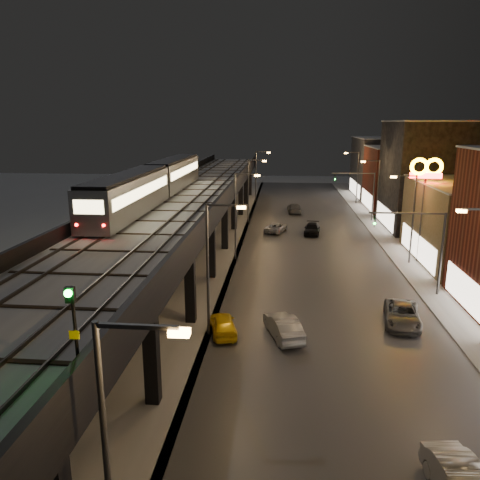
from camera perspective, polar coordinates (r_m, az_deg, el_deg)
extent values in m
plane|color=silver|center=(21.44, -7.76, -26.63)|extent=(220.00, 220.00, 0.00)
cube|color=#46474D|center=(52.75, 8.79, -1.30)|extent=(17.00, 120.00, 0.06)
cube|color=#9FA1A8|center=(54.32, 19.37, -1.46)|extent=(4.00, 120.00, 0.14)
cube|color=#9FA1A8|center=(53.58, -5.77, -0.96)|extent=(11.00, 120.00, 0.06)
cube|color=black|center=(49.48, -6.59, 4.59)|extent=(9.00, 100.00, 1.00)
cube|color=black|center=(27.34, -26.15, -11.83)|extent=(0.70, 0.70, 5.30)
cube|color=black|center=(24.48, -10.72, -13.64)|extent=(0.70, 0.70, 5.30)
cube|color=black|center=(24.68, -19.36, -7.60)|extent=(8.00, 0.60, 0.50)
cube|color=black|center=(35.53, -17.92, -5.11)|extent=(0.70, 0.70, 5.30)
cube|color=black|center=(33.38, -6.08, -5.72)|extent=(0.70, 0.70, 5.30)
cube|color=black|center=(33.53, -12.41, -1.40)|extent=(8.00, 0.60, 0.50)
cube|color=black|center=(44.47, -12.97, -0.93)|extent=(0.70, 0.70, 5.30)
cube|color=black|center=(42.77, -3.50, -1.18)|extent=(0.70, 0.70, 5.30)
cube|color=black|center=(42.89, -8.45, 2.17)|extent=(8.00, 0.60, 0.50)
cube|color=black|center=(53.78, -9.72, 1.84)|extent=(0.70, 0.70, 5.30)
cube|color=black|center=(52.39, -1.87, 1.71)|extent=(0.70, 0.70, 5.30)
cube|color=black|center=(52.48, -5.91, 4.44)|extent=(8.00, 0.60, 0.50)
cube|color=black|center=(63.31, -7.43, 3.77)|extent=(0.70, 0.70, 5.30)
cube|color=black|center=(62.12, -0.74, 3.69)|extent=(0.70, 0.70, 5.30)
cube|color=black|center=(62.21, -4.16, 6.01)|extent=(8.00, 0.60, 0.50)
cube|color=black|center=(72.96, -5.74, 5.20)|extent=(0.70, 0.70, 5.30)
cube|color=black|center=(71.93, 0.09, 5.14)|extent=(0.70, 0.70, 5.30)
cube|color=black|center=(72.00, -2.87, 7.14)|extent=(8.00, 0.60, 0.50)
cube|color=black|center=(82.69, -4.43, 6.29)|extent=(0.70, 0.70, 5.30)
cube|color=black|center=(81.79, 0.72, 6.24)|extent=(0.70, 0.70, 5.30)
cube|color=black|center=(81.85, -1.89, 8.00)|extent=(8.00, 0.60, 0.50)
cube|color=black|center=(92.48, -3.40, 7.14)|extent=(0.70, 0.70, 5.30)
cube|color=black|center=(91.68, 1.21, 7.10)|extent=(0.70, 0.70, 5.30)
cube|color=black|center=(91.73, -1.11, 8.68)|extent=(8.00, 0.60, 0.50)
cube|color=#B2B7C1|center=(49.38, -6.61, 5.26)|extent=(8.40, 100.00, 0.16)
cube|color=#332D28|center=(50.11, -10.24, 5.44)|extent=(0.08, 98.00, 0.16)
cube|color=#332D28|center=(49.75, -8.63, 5.44)|extent=(0.08, 98.00, 0.16)
cube|color=#332D28|center=(49.11, -5.15, 5.43)|extent=(0.08, 98.00, 0.16)
cube|color=#332D28|center=(48.88, -3.48, 5.42)|extent=(0.08, 98.00, 0.16)
cube|color=black|center=(21.72, -22.88, -7.14)|extent=(7.80, 0.24, 0.06)
cube|color=black|center=(36.00, -11.11, 1.93)|extent=(7.80, 0.24, 0.06)
cube|color=black|center=(51.30, -6.16, 5.73)|extent=(7.80, 0.24, 0.06)
cube|color=black|center=(66.93, -3.48, 7.75)|extent=(7.80, 0.24, 0.06)
cube|color=black|center=(82.71, -1.81, 9.00)|extent=(7.80, 0.24, 0.06)
cube|color=black|center=(48.62, -1.58, 5.77)|extent=(0.30, 100.00, 1.10)
cube|color=black|center=(50.38, -11.50, 5.78)|extent=(0.30, 100.00, 1.10)
cube|color=beige|center=(38.55, 26.19, -6.05)|extent=(0.10, 9.60, 2.40)
cube|color=beige|center=(51.26, 20.79, -0.72)|extent=(0.10, 12.00, 2.40)
cube|color=black|center=(67.17, 22.65, 7.16)|extent=(12.00, 13.00, 14.00)
cube|color=beige|center=(66.42, 17.22, 2.82)|extent=(0.10, 10.40, 2.40)
cube|color=#B2B7C1|center=(66.81, 23.24, 13.18)|extent=(12.20, 13.20, 0.16)
cube|color=#5B2519|center=(80.78, 19.63, 7.00)|extent=(12.00, 12.00, 10.00)
cube|color=beige|center=(79.95, 15.22, 4.80)|extent=(0.10, 9.60, 2.40)
cube|color=#B2B7C1|center=(80.37, 19.93, 10.59)|extent=(12.20, 12.20, 0.16)
cube|color=#2C2C2F|center=(94.28, 17.60, 8.39)|extent=(12.00, 16.00, 11.00)
cube|color=beige|center=(93.62, 13.79, 6.20)|extent=(0.10, 12.80, 2.40)
cube|color=#B2B7C1|center=(93.94, 17.86, 11.77)|extent=(12.20, 16.20, 0.16)
cylinder|color=#38383A|center=(15.10, -15.90, -25.32)|extent=(0.18, 0.18, 9.00)
cube|color=#38383A|center=(12.43, -12.48, -10.26)|extent=(2.20, 0.12, 0.12)
cube|color=#F8A84B|center=(12.21, -7.42, -11.13)|extent=(0.55, 0.28, 0.18)
cylinder|color=#38383A|center=(30.64, -3.95, -3.85)|extent=(0.18, 0.18, 9.00)
cube|color=#38383A|center=(29.42, -1.97, 4.25)|extent=(2.20, 0.12, 0.12)
cube|color=#F8A84B|center=(29.33, 0.17, 3.99)|extent=(0.55, 0.28, 0.18)
cube|color=#F8A84B|center=(31.14, 25.39, 3.21)|extent=(0.55, 0.28, 0.18)
cylinder|color=#38383A|center=(47.94, -0.57, 2.80)|extent=(0.18, 0.18, 9.00)
cube|color=#38383A|center=(47.17, 0.76, 8.02)|extent=(2.20, 0.12, 0.12)
cube|color=#F8A84B|center=(47.11, 2.11, 7.86)|extent=(0.55, 0.28, 0.18)
cylinder|color=#38383A|center=(49.43, 20.32, 2.26)|extent=(0.18, 0.18, 9.00)
cube|color=#38383A|center=(48.50, 19.50, 7.39)|extent=(2.20, 0.12, 0.12)
cube|color=#F8A84B|center=(48.26, 18.22, 7.31)|extent=(0.55, 0.28, 0.18)
cylinder|color=#38383A|center=(65.61, 1.02, 5.89)|extent=(0.18, 0.18, 9.00)
cube|color=#38383A|center=(65.05, 2.01, 9.72)|extent=(2.20, 0.12, 0.12)
cube|color=#F8A84B|center=(65.01, 2.99, 9.60)|extent=(0.55, 0.28, 0.18)
cylinder|color=#38383A|center=(66.71, 16.43, 5.46)|extent=(0.18, 0.18, 9.00)
cube|color=#38383A|center=(66.03, 15.75, 9.27)|extent=(2.20, 0.12, 0.12)
cube|color=#F8A84B|center=(65.85, 14.79, 9.21)|extent=(0.55, 0.28, 0.18)
cylinder|color=#38383A|center=(83.43, 1.93, 7.67)|extent=(0.18, 0.18, 9.00)
cube|color=#38383A|center=(82.99, 2.73, 10.68)|extent=(2.20, 0.12, 0.12)
cube|color=#F8A84B|center=(82.95, 3.50, 10.58)|extent=(0.55, 0.28, 0.18)
cylinder|color=#38383A|center=(84.30, 14.13, 7.32)|extent=(0.18, 0.18, 9.00)
cube|color=#38383A|center=(83.75, 13.56, 10.34)|extent=(2.20, 0.12, 0.12)
cube|color=#F8A84B|center=(83.61, 12.80, 10.29)|extent=(0.55, 0.28, 0.18)
cylinder|color=#38383A|center=(41.27, 23.33, -1.70)|extent=(0.20, 0.20, 7.00)
cube|color=#38383A|center=(39.68, 19.69, 3.09)|extent=(6.00, 0.12, 0.12)
imported|color=black|center=(39.22, 16.09, 2.50)|extent=(0.20, 0.16, 1.00)
sphere|color=#0CFF26|center=(39.13, 16.10, 2.10)|extent=(0.18, 0.18, 0.18)
cylinder|color=#38383A|center=(69.77, 15.91, 5.02)|extent=(0.20, 0.20, 7.00)
cube|color=#38383A|center=(68.85, 13.63, 7.91)|extent=(6.00, 0.12, 0.12)
imported|color=black|center=(68.58, 11.52, 7.58)|extent=(0.20, 0.16, 1.00)
sphere|color=#0CFF26|center=(68.46, 11.53, 7.35)|extent=(0.18, 0.18, 0.18)
cube|color=gray|center=(39.52, -13.41, 5.33)|extent=(2.68, 16.15, 3.05)
cube|color=black|center=(39.31, -13.54, 7.68)|extent=(2.40, 15.69, 0.23)
cube|color=#FFE49C|center=(39.91, -15.29, 5.90)|extent=(0.05, 14.77, 0.83)
cube|color=#FFE49C|center=(39.06, -11.56, 5.94)|extent=(0.05, 14.77, 0.83)
cube|color=gray|center=(55.42, -7.98, 8.02)|extent=(2.68, 16.15, 3.05)
cube|color=black|center=(55.27, -8.04, 9.71)|extent=(2.40, 15.69, 0.23)
cube|color=#FFE49C|center=(55.70, -9.36, 8.43)|extent=(0.05, 14.77, 0.83)
cube|color=#FFE49C|center=(55.09, -6.61, 8.46)|extent=(0.05, 14.77, 0.83)
cube|color=#FFE49C|center=(31.99, -17.99, 3.84)|extent=(2.03, 0.05, 0.92)
sphere|color=#FF0C0C|center=(32.57, -19.34, 1.75)|extent=(0.18, 0.18, 0.18)
sphere|color=#FF0C0C|center=(31.85, -16.31, 1.71)|extent=(0.18, 0.18, 0.18)
cylinder|color=black|center=(15.17, -19.45, -10.08)|extent=(0.11, 0.11, 2.66)
cube|color=black|center=(14.66, -20.00, -6.30)|extent=(0.28, 0.16, 0.49)
sphere|color=#0CFF26|center=(14.53, -20.23, -6.14)|extent=(0.23, 0.23, 0.23)
cube|color=#FFFE00|center=(15.16, -19.55, -10.84)|extent=(0.31, 0.04, 0.27)
imported|color=yellow|center=(32.07, -2.06, -10.31)|extent=(2.50, 4.24, 1.35)
imported|color=gray|center=(31.69, 5.28, -10.53)|extent=(2.93, 4.84, 1.50)
imported|color=#A0A3AC|center=(60.96, 4.41, 1.50)|extent=(3.21, 4.85, 1.24)
imported|color=#55575A|center=(74.32, 6.62, 3.82)|extent=(2.23, 5.00, 1.42)
imported|color=#595B5E|center=(35.33, 19.16, -8.68)|extent=(3.23, 5.48, 1.43)
imported|color=black|center=(60.28, 8.77, 1.28)|extent=(2.35, 4.79, 1.34)
cylinder|color=#38383A|center=(50.30, 21.23, 2.11)|extent=(0.24, 0.24, 8.55)
cube|color=#FF0C0C|center=(49.62, 21.70, 7.30)|extent=(2.99, 0.25, 0.53)
torus|color=#F2AB00|center=(49.35, 21.01, 8.33)|extent=(1.76, 0.50, 1.73)
torus|color=#F2AB00|center=(49.74, 22.57, 8.23)|extent=(1.76, 0.50, 1.73)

